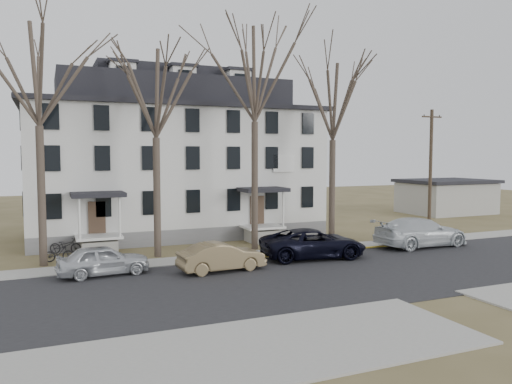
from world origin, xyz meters
name	(u,v)px	position (x,y,z in m)	size (l,w,h in m)	color
ground	(322,290)	(0.00, 0.00, 0.00)	(120.00, 120.00, 0.00)	brown
main_road	(300,279)	(0.00, 2.00, 0.00)	(120.00, 10.00, 0.04)	#27272A
far_sidewalk	(251,256)	(0.00, 8.00, 0.00)	(120.00, 2.00, 0.08)	#A09F97
near_sidewalk_left	(161,366)	(-8.00, -5.00, 0.00)	(20.00, 5.00, 0.08)	#A09F97
yellow_curb	(334,252)	(5.00, 7.10, 0.00)	(14.00, 0.25, 0.06)	gold
boarding_house	(174,161)	(-2.00, 17.95, 5.38)	(20.80, 12.36, 12.05)	slate
distant_building	(446,196)	(26.00, 20.00, 1.68)	(8.50, 6.50, 3.35)	#A09F97
tree_far_left	(37,65)	(-11.00, 9.80, 10.34)	(8.40, 8.40, 13.72)	#473B31
tree_mid_left	(155,86)	(-5.00, 9.80, 9.60)	(7.80, 7.80, 12.74)	#473B31
tree_center	(255,67)	(1.00, 9.80, 11.08)	(9.00, 9.00, 14.70)	#473B31
tree_mid_right	(333,96)	(6.50, 9.80, 9.60)	(7.80, 7.80, 12.74)	#473B31
utility_pole_far	(431,166)	(18.50, 14.00, 4.90)	(2.00, 0.28, 9.50)	#3D3023
car_silver	(103,261)	(-8.34, 6.29, 0.73)	(1.73, 4.30, 1.46)	silver
car_tan	(222,257)	(-2.84, 4.91, 0.71)	(1.51, 4.33, 1.43)	olive
car_navy	(313,244)	(2.91, 5.89, 0.82)	(2.72, 5.91, 1.64)	black
car_white	(421,233)	(10.88, 6.34, 0.90)	(2.53, 6.23, 1.81)	silver
bicycle_left	(66,246)	(-9.82, 12.55, 0.48)	(0.64, 1.84, 0.97)	black
bicycle_right	(59,254)	(-10.24, 10.36, 0.46)	(0.43, 1.53, 0.92)	black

